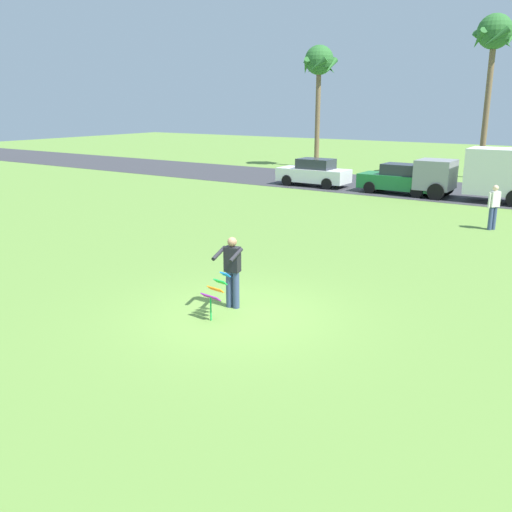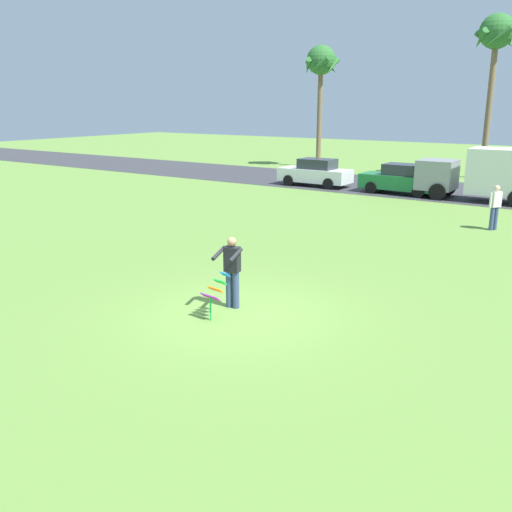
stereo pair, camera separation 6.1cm
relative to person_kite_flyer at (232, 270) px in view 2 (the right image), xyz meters
name	(u,v)px [view 2 (the right image)]	position (x,y,z in m)	size (l,w,h in m)	color
ground_plane	(238,314)	(0.37, -0.27, -0.95)	(120.00, 120.00, 0.00)	olive
road_strip	(472,193)	(0.37, 21.48, -0.95)	(120.00, 8.00, 0.01)	#38383D
person_kite_flyer	(232,270)	(0.00, 0.00, 0.00)	(0.61, 0.71, 1.73)	#384772
kite_held	(215,290)	(0.10, -0.77, -0.28)	(0.52, 0.66, 1.03)	blue
parked_car_white	(315,173)	(-8.00, 19.08, -0.18)	(4.22, 1.87, 1.60)	white
parked_car_green	(401,179)	(-2.81, 19.08, -0.18)	(4.22, 1.88, 1.60)	#1E7238
parked_truck_grey_van	(497,174)	(1.96, 19.08, 0.46)	(6.73, 2.18, 2.62)	gray
palm_tree_left_near	(321,66)	(-12.60, 28.11, 6.41)	(2.58, 2.71, 8.80)	brown
palm_tree_right_near	(496,40)	(-0.71, 28.26, 7.50)	(2.58, 2.71, 9.99)	brown
person_walker_near	(495,206)	(3.29, 12.48, -0.02)	(0.39, 0.48, 1.73)	#384772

